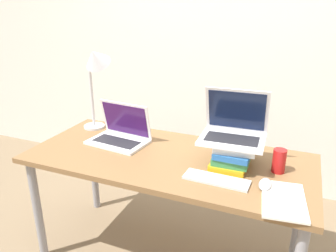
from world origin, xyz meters
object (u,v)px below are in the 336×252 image
at_px(desk_lamp, 95,67).
at_px(mouse, 265,184).
at_px(laptop_left, 120,134).
at_px(laptop_on_books, 234,129).
at_px(soda_can, 279,161).
at_px(book_stack, 233,153).
at_px(wireless_keyboard, 216,180).
at_px(notepad, 284,200).

bearing_deg(desk_lamp, mouse, -16.10).
xyz_separation_m(laptop_left, laptop_on_books, (0.69, -0.02, 0.14)).
distance_m(laptop_on_books, soda_can, 0.27).
bearing_deg(book_stack, mouse, -41.29).
bearing_deg(mouse, wireless_keyboard, -172.82).
xyz_separation_m(mouse, soda_can, (0.04, 0.18, 0.05)).
height_order(book_stack, laptop_on_books, laptop_on_books).
bearing_deg(book_stack, desk_lamp, 170.33).
bearing_deg(soda_can, laptop_on_books, 176.95).
relative_size(laptop_left, soda_can, 3.03).
relative_size(book_stack, notepad, 0.83).
distance_m(wireless_keyboard, soda_can, 0.34).
bearing_deg(book_stack, wireless_keyboard, -101.05).
height_order(wireless_keyboard, desk_lamp, desk_lamp).
bearing_deg(wireless_keyboard, laptop_on_books, 83.77).
bearing_deg(notepad, soda_can, 100.25).
bearing_deg(laptop_left, mouse, -13.36).
xyz_separation_m(book_stack, wireless_keyboard, (-0.04, -0.19, -0.06)).
bearing_deg(soda_can, laptop_left, 178.05).
height_order(mouse, notepad, mouse).
relative_size(laptop_left, desk_lamp, 0.64).
relative_size(book_stack, mouse, 2.32).
relative_size(soda_can, desk_lamp, 0.21).
distance_m(notepad, desk_lamp, 1.34).
height_order(soda_can, desk_lamp, desk_lamp).
xyz_separation_m(laptop_left, wireless_keyboard, (0.67, -0.24, -0.04)).
bearing_deg(laptop_on_books, book_stack, -65.31).
height_order(book_stack, wireless_keyboard, book_stack).
bearing_deg(desk_lamp, laptop_left, -26.23).
relative_size(book_stack, soda_can, 2.18).
relative_size(notepad, desk_lamp, 0.56).
bearing_deg(book_stack, notepad, -42.09).
bearing_deg(desk_lamp, book_stack, -9.67).
distance_m(book_stack, mouse, 0.25).
xyz_separation_m(laptop_on_books, soda_can, (0.24, -0.01, -0.13)).
distance_m(wireless_keyboard, mouse, 0.23).
bearing_deg(desk_lamp, soda_can, -7.00).
bearing_deg(laptop_on_books, laptop_left, 178.43).
xyz_separation_m(wireless_keyboard, desk_lamp, (-0.89, 0.35, 0.42)).
distance_m(mouse, notepad, 0.12).
bearing_deg(desk_lamp, laptop_on_books, -8.03).
height_order(notepad, soda_can, soda_can).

